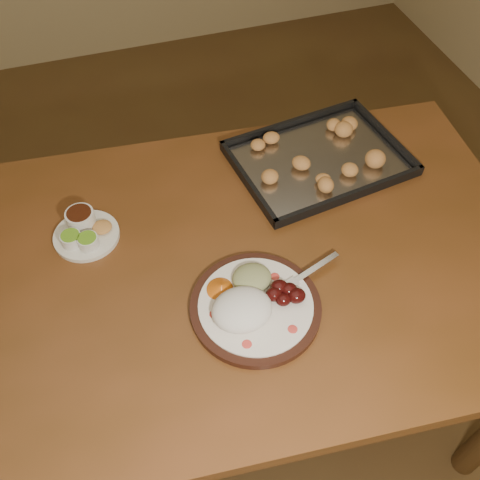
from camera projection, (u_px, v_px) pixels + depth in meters
name	position (u px, v px, depth m)	size (l,w,h in m)	color
ground	(157.00, 357.00, 1.89)	(4.00, 4.00, 0.00)	#523C1C
dining_table	(219.00, 286.00, 1.30)	(1.58, 1.04, 0.75)	brown
dinner_plate	(252.00, 304.00, 1.13)	(0.36, 0.28, 0.06)	black
condiment_saucer	(84.00, 231.00, 1.26)	(0.15, 0.15, 0.05)	silver
baking_tray	(319.00, 158.00, 1.42)	(0.48, 0.38, 0.05)	black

